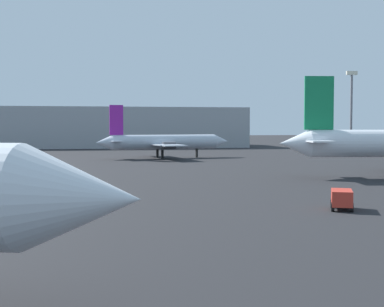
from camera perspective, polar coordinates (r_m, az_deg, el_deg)
airplane_far_left at (r=90.75m, az=-3.06°, el=1.24°), size 23.59×17.74×8.93m
baggage_cart at (r=36.37m, az=15.70°, el=-4.63°), size 2.15×2.72×1.30m
light_mast_right at (r=117.83m, az=16.65°, el=4.91°), size 2.40×0.50×17.03m
terminal_building at (r=143.51m, az=-11.16°, el=2.74°), size 81.21×27.03×10.17m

